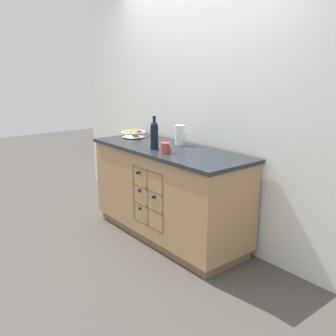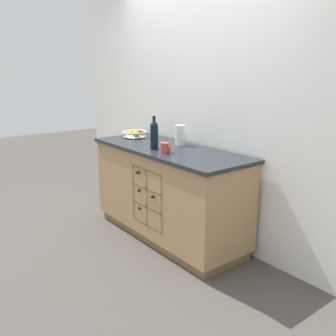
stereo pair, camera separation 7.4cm
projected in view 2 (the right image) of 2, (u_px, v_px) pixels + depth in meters
The scene contains 7 objects.
ground_plane at pixel (168, 236), 3.83m from camera, with size 14.00×14.00×0.00m, color #4C4742.
back_wall at pixel (198, 108), 3.73m from camera, with size 4.40×0.06×2.55m, color white.
kitchen_island at pixel (168, 192), 3.71m from camera, with size 1.78×0.68×0.92m.
fruit_bowl at pixel (135, 133), 4.12m from camera, with size 0.27×0.27×0.08m.
white_pitcher at pixel (180, 135), 3.70m from camera, with size 0.15×0.10×0.20m.
ceramic_mug at pixel (165, 148), 3.36m from camera, with size 0.12×0.09×0.09m.
standing_wine_bottle at pixel (154, 134), 3.50m from camera, with size 0.08×0.08×0.31m.
Camera 2 is at (2.80, -2.15, 1.66)m, focal length 40.00 mm.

